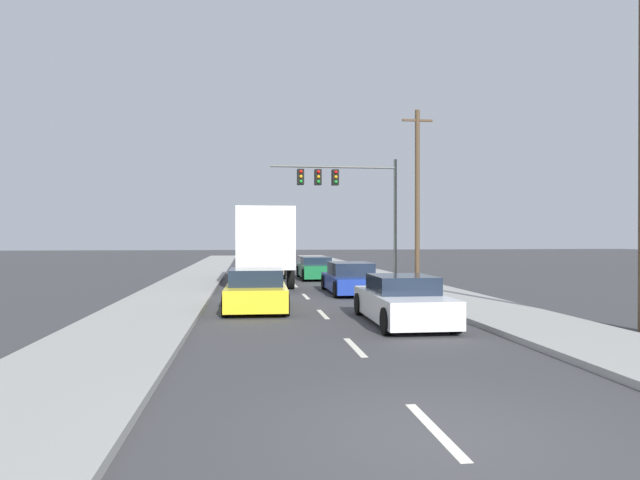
{
  "coord_description": "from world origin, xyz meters",
  "views": [
    {
      "loc": [
        -2.18,
        -6.05,
        2.27
      ],
      "look_at": [
        0.24,
        12.86,
        2.18
      ],
      "focal_mm": 31.56,
      "sensor_mm": 36.0,
      "label": 1
    }
  ],
  "objects": [
    {
      "name": "ground_plane",
      "position": [
        0.0,
        25.0,
        0.0
      ],
      "size": [
        140.0,
        140.0,
        0.0
      ],
      "primitive_type": "plane",
      "color": "#3D3D3F"
    },
    {
      "name": "sidewalk_right",
      "position": [
        5.02,
        20.0,
        0.07
      ],
      "size": [
        2.93,
        80.0,
        0.14
      ],
      "primitive_type": "cube",
      "color": "#9E9E99",
      "rests_on": "ground_plane"
    },
    {
      "name": "sidewalk_left",
      "position": [
        -5.02,
        20.0,
        0.07
      ],
      "size": [
        2.93,
        80.0,
        0.14
      ],
      "primitive_type": "cube",
      "color": "#9E9E99",
      "rests_on": "ground_plane"
    },
    {
      "name": "lane_markings",
      "position": [
        0.0,
        22.84,
        0.0
      ],
      "size": [
        0.14,
        57.0,
        0.01
      ],
      "color": "silver",
      "rests_on": "ground_plane"
    },
    {
      "name": "box_truck",
      "position": [
        -1.48,
        20.81,
        2.03
      ],
      "size": [
        2.62,
        9.15,
        3.53
      ],
      "color": "white",
      "rests_on": "ground_plane"
    },
    {
      "name": "car_yellow",
      "position": [
        -1.94,
        11.72,
        0.59
      ],
      "size": [
        2.0,
        4.51,
        1.29
      ],
      "color": "yellow",
      "rests_on": "ground_plane"
    },
    {
      "name": "car_green",
      "position": [
        1.47,
        24.27,
        0.55
      ],
      "size": [
        1.81,
        4.35,
        1.2
      ],
      "color": "#196B38",
      "rests_on": "ground_plane"
    },
    {
      "name": "car_blue",
      "position": [
        1.93,
        16.37,
        0.58
      ],
      "size": [
        1.89,
        4.54,
        1.25
      ],
      "color": "#1E389E",
      "rests_on": "ground_plane"
    },
    {
      "name": "car_white",
      "position": [
        1.85,
        8.36,
        0.58
      ],
      "size": [
        1.89,
        4.5,
        1.26
      ],
      "color": "white",
      "rests_on": "ground_plane"
    },
    {
      "name": "traffic_signal_mast",
      "position": [
        3.42,
        28.26,
        5.46
      ],
      "size": [
        7.93,
        0.69,
        7.15
      ],
      "color": "#595B56",
      "rests_on": "ground_plane"
    },
    {
      "name": "utility_pole_mid",
      "position": [
        7.56,
        25.57,
        4.96
      ],
      "size": [
        1.8,
        0.28,
        9.65
      ],
      "color": "brown",
      "rests_on": "ground_plane"
    }
  ]
}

